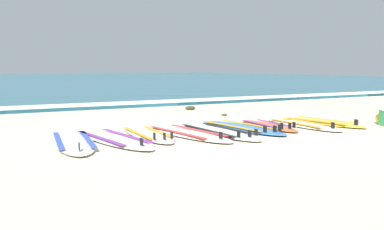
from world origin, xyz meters
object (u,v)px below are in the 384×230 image
(surfboard_1, at_px, (113,139))
(beach_ball, at_px, (381,118))
(surfboard_0, at_px, (73,142))
(surfboard_2, at_px, (148,135))
(surfboard_5, at_px, (241,127))
(surfboard_8, at_px, (321,122))
(surfboard_4, at_px, (218,131))
(surfboard_6, at_px, (268,126))
(surfboard_7, at_px, (303,125))
(surfboard_3, at_px, (187,133))

(surfboard_1, xyz_separation_m, beach_ball, (5.78, -0.75, 0.09))
(surfboard_0, bearing_deg, surfboard_2, 5.26)
(surfboard_5, xyz_separation_m, surfboard_8, (1.98, -0.20, -0.00))
(surfboard_0, relative_size, surfboard_4, 1.00)
(surfboard_6, bearing_deg, surfboard_4, -171.92)
(surfboard_0, relative_size, surfboard_8, 1.14)
(surfboard_0, distance_m, surfboard_6, 3.98)
(surfboard_1, bearing_deg, surfboard_7, -2.77)
(surfboard_2, height_order, surfboard_4, same)
(surfboard_3, bearing_deg, surfboard_4, -7.58)
(surfboard_6, height_order, surfboard_8, same)
(surfboard_6, bearing_deg, surfboard_2, 177.75)
(surfboard_0, distance_m, beach_ball, 6.48)
(surfboard_1, bearing_deg, surfboard_5, 2.06)
(surfboard_3, bearing_deg, surfboard_5, 7.22)
(surfboard_5, relative_size, surfboard_8, 1.13)
(surfboard_3, height_order, surfboard_6, same)
(surfboard_3, bearing_deg, surfboard_0, 177.52)
(surfboard_1, height_order, surfboard_7, same)
(surfboard_0, height_order, surfboard_6, same)
(surfboard_2, xyz_separation_m, surfboard_5, (1.98, -0.05, -0.00))
(surfboard_6, distance_m, beach_ball, 2.58)
(surfboard_3, relative_size, surfboard_7, 1.12)
(surfboard_3, relative_size, surfboard_6, 1.27)
(surfboard_4, relative_size, surfboard_5, 1.01)
(surfboard_8, bearing_deg, surfboard_0, 178.68)
(surfboard_7, xyz_separation_m, surfboard_8, (0.62, 0.09, 0.00))
(surfboard_2, height_order, surfboard_3, same)
(surfboard_2, xyz_separation_m, surfboard_4, (1.28, -0.29, -0.00))
(surfboard_3, xyz_separation_m, surfboard_6, (1.95, 0.11, 0.00))
(surfboard_1, relative_size, surfboard_5, 1.03)
(surfboard_0, bearing_deg, surfboard_3, -2.48)
(surfboard_6, xyz_separation_m, surfboard_7, (0.72, -0.24, -0.00))
(surfboard_1, height_order, surfboard_4, same)
(surfboard_8, height_order, beach_ball, beach_ball)
(surfboard_6, bearing_deg, surfboard_7, -18.24)
(surfboard_6, height_order, surfboard_7, same)
(surfboard_0, relative_size, surfboard_7, 1.12)
(surfboard_0, bearing_deg, surfboard_1, -1.67)
(surfboard_1, bearing_deg, surfboard_2, 11.66)
(surfboard_8, bearing_deg, surfboard_3, 179.39)
(surfboard_1, relative_size, surfboard_8, 1.16)
(surfboard_0, relative_size, surfboard_1, 0.98)
(surfboard_7, bearing_deg, surfboard_2, 174.19)
(surfboard_3, relative_size, surfboard_8, 1.14)
(surfboard_6, bearing_deg, surfboard_8, -6.15)
(surfboard_2, height_order, surfboard_5, same)
(surfboard_0, relative_size, surfboard_3, 1.00)
(surfboard_3, xyz_separation_m, beach_ball, (4.40, -0.68, 0.09))
(surfboard_5, height_order, surfboard_6, same)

